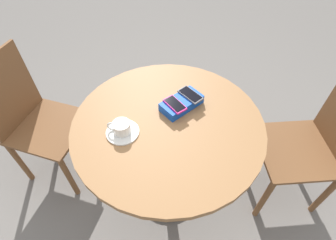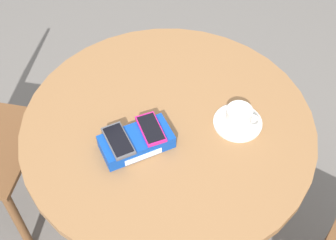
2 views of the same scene
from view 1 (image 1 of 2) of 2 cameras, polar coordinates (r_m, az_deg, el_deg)
ground_plane at (r=1.93m, az=0.00°, el=-15.57°), size 8.00×8.00×0.00m
round_table at (r=1.39m, az=0.00°, el=-4.03°), size 0.95×0.95×0.76m
phone_box at (r=1.35m, az=2.96°, el=3.69°), size 0.24×0.16×0.05m
phone_gray at (r=1.36m, az=4.89°, el=5.50°), size 0.09×0.14×0.01m
phone_magenta at (r=1.30m, az=1.50°, el=3.43°), size 0.10×0.14×0.01m
saucer at (r=1.27m, az=-9.85°, el=-2.60°), size 0.16×0.16×0.01m
coffee_cup at (r=1.24m, az=-10.17°, el=-1.57°), size 0.08×0.11×0.06m
chair_near_window at (r=1.88m, az=-26.50°, el=-0.13°), size 0.53×0.53×0.92m
chair_far_side at (r=1.77m, az=28.22°, el=-5.23°), size 0.60×0.60×0.88m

